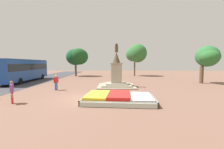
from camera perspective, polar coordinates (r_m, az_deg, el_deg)
The scene contains 9 objects.
ground_plane at distance 12.54m, azimuth -9.47°, elevation -8.93°, with size 91.51×91.51×0.00m, color brown.
flower_planter at distance 11.36m, azimuth 2.37°, elevation -8.94°, with size 5.49×3.92×0.60m.
statue_monument at distance 18.16m, azimuth 1.81°, elevation -1.19°, with size 4.43×4.43×5.26m.
city_bus at distance 26.98m, azimuth -30.29°, elevation 1.83°, with size 2.91×12.09×3.43m.
pedestrian_with_handbag at distance 12.74m, azimuth -33.72°, elevation -5.22°, with size 0.47×0.66×1.63m.
pedestrian_near_planter at distance 16.93m, azimuth -20.41°, elevation -2.47°, with size 0.40×0.47×1.64m.
park_tree_far_left at distance 33.92m, azimuth -12.91°, elevation 6.67°, with size 4.83×4.50×6.12m.
park_tree_behind_statue at distance 25.00m, azimuth 32.82°, elevation 5.73°, with size 3.13×3.57×5.32m.
park_tree_far_right at distance 34.42m, azimuth 9.27°, elevation 7.86°, with size 4.62×4.45×7.17m.
Camera 1 is at (2.07, -12.04, 2.86)m, focal length 24.00 mm.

